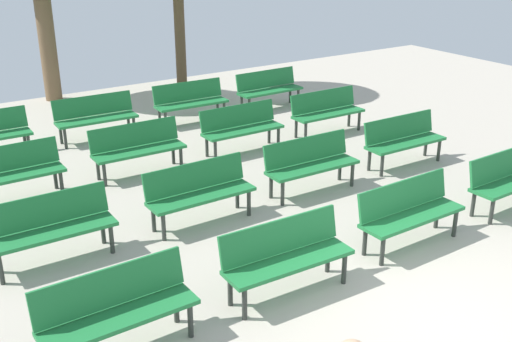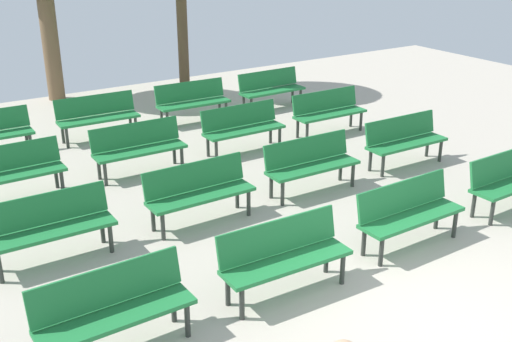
{
  "view_description": "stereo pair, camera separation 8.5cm",
  "coord_description": "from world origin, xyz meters",
  "px_view_note": "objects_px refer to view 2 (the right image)",
  "views": [
    {
      "loc": [
        -4.81,
        -3.56,
        4.09
      ],
      "look_at": [
        0.0,
        3.79,
        0.55
      ],
      "focal_mm": 43.57,
      "sensor_mm": 36.0,
      "label": 1
    },
    {
      "loc": [
        -4.74,
        -3.61,
        4.09
      ],
      "look_at": [
        0.0,
        3.79,
        0.55
      ],
      "focal_mm": 43.57,
      "sensor_mm": 36.0,
      "label": 2
    }
  ],
  "objects_px": {
    "bench_r1_c1": "(199,189)",
    "bench_r2_c3": "(328,110)",
    "bench_r0_c0": "(113,306)",
    "bench_r3_c2": "(192,100)",
    "bench_r0_c2": "(408,210)",
    "bench_r3_c1": "(97,115)",
    "bench_r0_c3": "(511,177)",
    "bench_r2_c1": "(138,145)",
    "bench_r2_c2": "(242,126)",
    "bench_r1_c2": "(311,162)",
    "bench_r1_c0": "(49,224)",
    "bench_r1_c3": "(404,138)",
    "bench_r2_c0": "(11,170)",
    "bench_r3_c3": "(271,87)",
    "bench_r0_c1": "(284,254)"
  },
  "relations": [
    {
      "from": "bench_r2_c2",
      "to": "bench_r3_c1",
      "type": "height_order",
      "value": "same"
    },
    {
      "from": "bench_r2_c2",
      "to": "bench_r3_c3",
      "type": "height_order",
      "value": "same"
    },
    {
      "from": "bench_r1_c1",
      "to": "bench_r2_c2",
      "type": "xyz_separation_m",
      "value": [
        2.1,
        2.23,
        0.0
      ]
    },
    {
      "from": "bench_r1_c1",
      "to": "bench_r2_c3",
      "type": "bearing_deg",
      "value": 27.06
    },
    {
      "from": "bench_r0_c1",
      "to": "bench_r3_c1",
      "type": "xyz_separation_m",
      "value": [
        0.07,
        6.6,
        0.0
      ]
    },
    {
      "from": "bench_r1_c0",
      "to": "bench_r2_c3",
      "type": "xyz_separation_m",
      "value": [
        6.27,
        2.15,
        0.0
      ]
    },
    {
      "from": "bench_r2_c0",
      "to": "bench_r3_c3",
      "type": "bearing_deg",
      "value": 17.62
    },
    {
      "from": "bench_r3_c3",
      "to": "bench_r3_c1",
      "type": "bearing_deg",
      "value": 178.47
    },
    {
      "from": "bench_r1_c2",
      "to": "bench_r3_c1",
      "type": "height_order",
      "value": "same"
    },
    {
      "from": "bench_r3_c3",
      "to": "bench_r1_c2",
      "type": "bearing_deg",
      "value": -117.38
    },
    {
      "from": "bench_r1_c3",
      "to": "bench_r3_c2",
      "type": "distance_m",
      "value": 4.79
    },
    {
      "from": "bench_r3_c2",
      "to": "bench_r2_c2",
      "type": "bearing_deg",
      "value": -89.41
    },
    {
      "from": "bench_r3_c2",
      "to": "bench_r0_c3",
      "type": "bearing_deg",
      "value": -70.81
    },
    {
      "from": "bench_r0_c0",
      "to": "bench_r1_c0",
      "type": "distance_m",
      "value": 2.18
    },
    {
      "from": "bench_r1_c2",
      "to": "bench_r2_c1",
      "type": "distance_m",
      "value": 3.01
    },
    {
      "from": "bench_r0_c2",
      "to": "bench_r1_c1",
      "type": "xyz_separation_m",
      "value": [
        -2.04,
        2.13,
        0.0
      ]
    },
    {
      "from": "bench_r1_c1",
      "to": "bench_r0_c0",
      "type": "bearing_deg",
      "value": -135.26
    },
    {
      "from": "bench_r0_c3",
      "to": "bench_r2_c3",
      "type": "xyz_separation_m",
      "value": [
        -0.03,
        4.34,
        0.0
      ]
    },
    {
      "from": "bench_r0_c0",
      "to": "bench_r3_c2",
      "type": "relative_size",
      "value": 1.0
    },
    {
      "from": "bench_r0_c3",
      "to": "bench_r1_c0",
      "type": "relative_size",
      "value": 1.01
    },
    {
      "from": "bench_r1_c3",
      "to": "bench_r2_c1",
      "type": "xyz_separation_m",
      "value": [
        -4.14,
        2.2,
        0.0
      ]
    },
    {
      "from": "bench_r0_c0",
      "to": "bench_r3_c1",
      "type": "relative_size",
      "value": 1.0
    },
    {
      "from": "bench_r2_c1",
      "to": "bench_r3_c1",
      "type": "distance_m",
      "value": 2.17
    },
    {
      "from": "bench_r2_c2",
      "to": "bench_r1_c0",
      "type": "bearing_deg",
      "value": -152.42
    },
    {
      "from": "bench_r0_c0",
      "to": "bench_r1_c0",
      "type": "xyz_separation_m",
      "value": [
        -0.03,
        2.18,
        0.0
      ]
    },
    {
      "from": "bench_r1_c3",
      "to": "bench_r2_c1",
      "type": "relative_size",
      "value": 1.0
    },
    {
      "from": "bench_r0_c2",
      "to": "bench_r3_c1",
      "type": "distance_m",
      "value": 6.85
    },
    {
      "from": "bench_r2_c2",
      "to": "bench_r2_c1",
      "type": "bearing_deg",
      "value": 179.87
    },
    {
      "from": "bench_r0_c3",
      "to": "bench_r3_c1",
      "type": "distance_m",
      "value": 7.75
    },
    {
      "from": "bench_r1_c3",
      "to": "bench_r2_c3",
      "type": "xyz_separation_m",
      "value": [
        -0.0,
        2.16,
        0.0
      ]
    },
    {
      "from": "bench_r1_c1",
      "to": "bench_r3_c1",
      "type": "relative_size",
      "value": 1.0
    },
    {
      "from": "bench_r1_c0",
      "to": "bench_r1_c3",
      "type": "height_order",
      "value": "same"
    },
    {
      "from": "bench_r3_c3",
      "to": "bench_r3_c2",
      "type": "bearing_deg",
      "value": 178.61
    },
    {
      "from": "bench_r2_c3",
      "to": "bench_r1_c2",
      "type": "bearing_deg",
      "value": -133.55
    },
    {
      "from": "bench_r0_c1",
      "to": "bench_r1_c0",
      "type": "bearing_deg",
      "value": 134.42
    },
    {
      "from": "bench_r0_c2",
      "to": "bench_r3_c1",
      "type": "relative_size",
      "value": 1.0
    },
    {
      "from": "bench_r3_c2",
      "to": "bench_r3_c3",
      "type": "height_order",
      "value": "same"
    },
    {
      "from": "bench_r1_c2",
      "to": "bench_r3_c1",
      "type": "distance_m",
      "value": 4.83
    },
    {
      "from": "bench_r1_c1",
      "to": "bench_r1_c2",
      "type": "bearing_deg",
      "value": -0.33
    },
    {
      "from": "bench_r1_c1",
      "to": "bench_r3_c1",
      "type": "height_order",
      "value": "same"
    },
    {
      "from": "bench_r2_c1",
      "to": "bench_r2_c2",
      "type": "bearing_deg",
      "value": 0.37
    },
    {
      "from": "bench_r0_c2",
      "to": "bench_r3_c3",
      "type": "height_order",
      "value": "same"
    },
    {
      "from": "bench_r3_c1",
      "to": "bench_r2_c0",
      "type": "bearing_deg",
      "value": -133.09
    },
    {
      "from": "bench_r0_c0",
      "to": "bench_r1_c2",
      "type": "bearing_deg",
      "value": 26.26
    },
    {
      "from": "bench_r0_c2",
      "to": "bench_r2_c1",
      "type": "relative_size",
      "value": 1.0
    },
    {
      "from": "bench_r1_c2",
      "to": "bench_r2_c0",
      "type": "distance_m",
      "value": 4.71
    },
    {
      "from": "bench_r1_c2",
      "to": "bench_r3_c3",
      "type": "height_order",
      "value": "same"
    },
    {
      "from": "bench_r1_c0",
      "to": "bench_r1_c2",
      "type": "distance_m",
      "value": 4.16
    },
    {
      "from": "bench_r0_c0",
      "to": "bench_r1_c1",
      "type": "distance_m",
      "value": 2.99
    },
    {
      "from": "bench_r2_c0",
      "to": "bench_r2_c1",
      "type": "height_order",
      "value": "same"
    }
  ]
}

